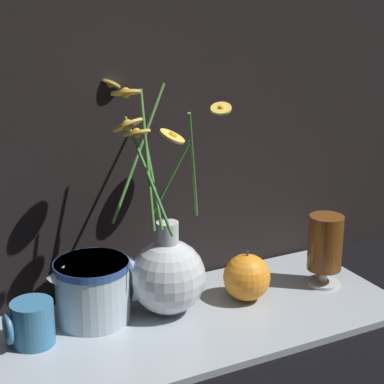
# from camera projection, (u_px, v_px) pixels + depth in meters

# --- Properties ---
(ground_plane) EXTENTS (6.00, 6.00, 0.00)m
(ground_plane) POSITION_uv_depth(u_px,v_px,m) (198.00, 323.00, 1.08)
(ground_plane) COLOR black
(shelf) EXTENTS (0.70, 0.30, 0.01)m
(shelf) POSITION_uv_depth(u_px,v_px,m) (198.00, 320.00, 1.08)
(shelf) COLOR #9EA8B2
(shelf) RESTS_ON ground_plane
(vase_with_flowers) EXTENTS (0.20, 0.21, 0.39)m
(vase_with_flowers) POSITION_uv_depth(u_px,v_px,m) (167.00, 270.00, 1.07)
(vase_with_flowers) COLOR silver
(vase_with_flowers) RESTS_ON shelf
(yellow_mug) EXTENTS (0.08, 0.07, 0.07)m
(yellow_mug) POSITION_uv_depth(u_px,v_px,m) (31.00, 323.00, 0.98)
(yellow_mug) COLOR teal
(yellow_mug) RESTS_ON shelf
(ceramic_pitcher) EXTENTS (0.15, 0.12, 0.12)m
(ceramic_pitcher) POSITION_uv_depth(u_px,v_px,m) (94.00, 288.00, 1.05)
(ceramic_pitcher) COLOR silver
(ceramic_pitcher) RESTS_ON shelf
(tea_glass) EXTENTS (0.06, 0.06, 0.13)m
(tea_glass) POSITION_uv_depth(u_px,v_px,m) (325.00, 245.00, 1.17)
(tea_glass) COLOR silver
(tea_glass) RESTS_ON shelf
(orange_fruit) EXTENTS (0.08, 0.08, 0.09)m
(orange_fruit) POSITION_uv_depth(u_px,v_px,m) (247.00, 277.00, 1.13)
(orange_fruit) COLOR orange
(orange_fruit) RESTS_ON shelf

